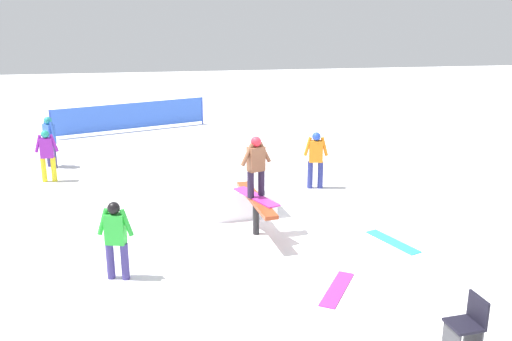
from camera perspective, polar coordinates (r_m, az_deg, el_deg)
The scene contains 12 objects.
ground_plane at distance 12.43m, azimuth -0.00°, elevation -6.36°, with size 60.00×60.00×0.00m, color white.
rail_feature at distance 12.18m, azimuth -0.00°, elevation -3.31°, with size 2.32×0.54×0.84m.
snow_kicker_ramp at distance 13.86m, azimuth -1.92°, elevation -2.38°, with size 1.80×1.50×0.69m, color white.
main_rider_on_rail at distance 11.93m, azimuth -0.00°, elevation 0.26°, with size 1.43×0.83×1.33m.
bystander_orange at distance 15.23m, azimuth 6.00°, elevation 1.34°, with size 0.27×0.66×1.54m.
bystander_green at distance 10.51m, azimuth -13.85°, elevation -6.41°, with size 0.30×0.67×1.48m.
bystander_purple at distance 16.75m, azimuth -20.17°, elevation 1.65°, with size 0.22×0.64×1.46m.
bystander_blue at distance 18.18m, azimuth -19.93°, elevation 2.98°, with size 0.57×0.51×1.56m.
loose_snowboard_magenta at distance 10.28m, azimuth 8.10°, elevation -11.66°, with size 1.35×0.28×0.02m, color #CE2FA5.
loose_snowboard_cyan at distance 12.36m, azimuth 13.51°, elevation -6.94°, with size 1.36×0.28×0.02m, color #2DBFCB.
folding_chair at distance 8.90m, azimuth 20.34°, elevation -14.46°, with size 0.48×0.48×0.88m.
safety_fence at distance 22.52m, azimuth -12.39°, elevation 5.35°, with size 2.04×5.66×1.10m.
Camera 1 is at (11.30, -1.82, 4.86)m, focal length 40.00 mm.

